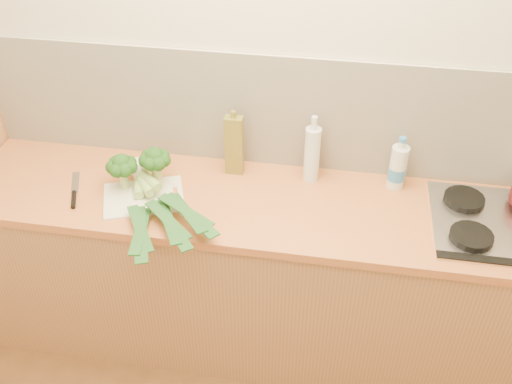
# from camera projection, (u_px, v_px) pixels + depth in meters

# --- Properties ---
(room_shell) EXTENTS (3.50, 3.50, 3.50)m
(room_shell) POSITION_uv_depth(u_px,v_px,m) (269.00, 112.00, 2.53)
(room_shell) COLOR beige
(room_shell) RESTS_ON ground
(counter) EXTENTS (3.20, 0.62, 0.90)m
(counter) POSITION_uv_depth(u_px,v_px,m) (258.00, 273.00, 2.74)
(counter) COLOR #A26C43
(counter) RESTS_ON ground
(gas_hob) EXTENTS (0.58, 0.50, 0.04)m
(gas_hob) POSITION_uv_depth(u_px,v_px,m) (505.00, 224.00, 2.32)
(gas_hob) COLOR silver
(gas_hob) RESTS_ON counter
(chopping_board) EXTENTS (0.40, 0.35, 0.01)m
(chopping_board) POSITION_uv_depth(u_px,v_px,m) (144.00, 197.00, 2.47)
(chopping_board) COLOR beige
(chopping_board) RESTS_ON counter
(broccoli_left) EXTENTS (0.14, 0.14, 0.17)m
(broccoli_left) POSITION_uv_depth(u_px,v_px,m) (122.00, 166.00, 2.44)
(broccoli_left) COLOR #A5B569
(broccoli_left) RESTS_ON chopping_board
(broccoli_right) EXTENTS (0.14, 0.14, 0.19)m
(broccoli_right) POSITION_uv_depth(u_px,v_px,m) (155.00, 160.00, 2.46)
(broccoli_right) COLOR #A5B569
(broccoli_right) RESTS_ON chopping_board
(leek_front) EXTENTS (0.28, 0.66, 0.04)m
(leek_front) POSITION_uv_depth(u_px,v_px,m) (139.00, 195.00, 2.44)
(leek_front) COLOR white
(leek_front) RESTS_ON chopping_board
(leek_mid) EXTENTS (0.43, 0.52, 0.04)m
(leek_mid) POSITION_uv_depth(u_px,v_px,m) (152.00, 196.00, 2.40)
(leek_mid) COLOR white
(leek_mid) RESTS_ON chopping_board
(leek_back) EXTENTS (0.51, 0.45, 0.04)m
(leek_back) POSITION_uv_depth(u_px,v_px,m) (161.00, 189.00, 2.41)
(leek_back) COLOR white
(leek_back) RESTS_ON chopping_board
(chefs_knife) EXTENTS (0.13, 0.27, 0.02)m
(chefs_knife) POSITION_uv_depth(u_px,v_px,m) (74.00, 195.00, 2.48)
(chefs_knife) COLOR silver
(chefs_knife) RESTS_ON counter
(oil_tin) EXTENTS (0.08, 0.05, 0.32)m
(oil_tin) POSITION_uv_depth(u_px,v_px,m) (234.00, 145.00, 2.54)
(oil_tin) COLOR olive
(oil_tin) RESTS_ON counter
(glass_bottle) EXTENTS (0.07, 0.07, 0.32)m
(glass_bottle) POSITION_uv_depth(u_px,v_px,m) (312.00, 153.00, 2.51)
(glass_bottle) COLOR silver
(glass_bottle) RESTS_ON counter
(amber_bottle) EXTENTS (0.06, 0.06, 0.23)m
(amber_bottle) POSITION_uv_depth(u_px,v_px,m) (313.00, 157.00, 2.56)
(amber_bottle) COLOR brown
(amber_bottle) RESTS_ON counter
(water_bottle) EXTENTS (0.08, 0.08, 0.23)m
(water_bottle) POSITION_uv_depth(u_px,v_px,m) (398.00, 168.00, 2.49)
(water_bottle) COLOR silver
(water_bottle) RESTS_ON counter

